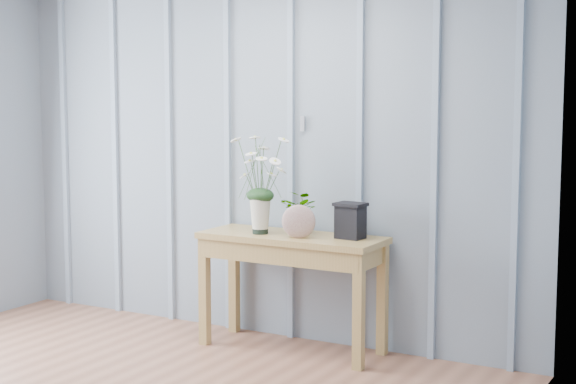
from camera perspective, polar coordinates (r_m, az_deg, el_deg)
The scene contains 6 objects.
room_shell at distance 4.89m, azimuth -10.08°, elevation 10.26°, with size 4.00×4.50×2.50m.
sideboard at distance 5.65m, azimuth 0.25°, elevation -3.93°, with size 1.20×0.45×0.75m.
daisy_vase at distance 5.63m, azimuth -1.82°, elevation 1.34°, with size 0.45×0.35×0.64m.
spider_plant at distance 5.66m, azimuth 0.88°, elevation -1.30°, with size 0.25×0.22×0.28m, color #153316.
felt_disc_vessel at distance 5.48m, azimuth 0.69°, elevation -1.92°, with size 0.21×0.06×0.21m, color brown.
carved_box at distance 5.48m, azimuth 4.06°, elevation -1.83°, with size 0.20×0.16×0.23m.
Camera 1 is at (3.07, -2.87, 1.66)m, focal length 55.00 mm.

